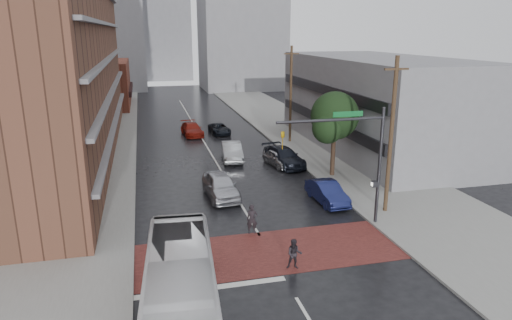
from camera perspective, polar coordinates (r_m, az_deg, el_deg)
name	(u,v)px	position (r m, az deg, el deg)	size (l,w,h in m)	color
ground	(272,256)	(24.45, 1.96, -11.93)	(160.00, 160.00, 0.00)	black
crosswalk	(269,252)	(24.88, 1.64, -11.39)	(14.00, 5.00, 0.02)	maroon
sidewalk_west	(89,151)	(47.49, -20.15, 1.05)	(9.00, 90.00, 0.15)	gray
sidewalk_east	(310,138)	(50.31, 6.81, 2.70)	(9.00, 90.00, 0.15)	gray
apartment_block	(41,0)	(45.59, -25.28, 17.67)	(10.00, 44.00, 28.00)	brown
storefront_west	(102,84)	(75.45, -18.64, 8.99)	(8.00, 16.00, 7.00)	brown
building_east	(377,103)	(47.10, 14.90, 6.88)	(11.00, 26.00, 9.00)	gray
distant_tower_west	(95,7)	(99.23, -19.48, 17.61)	(18.00, 16.00, 32.00)	gray
distant_tower_center	(164,29)	(115.96, -11.40, 15.80)	(12.00, 10.00, 24.00)	gray
street_tree	(335,119)	(36.51, 9.80, 5.09)	(4.20, 4.10, 6.90)	#332319
signal_mast	(358,151)	(26.97, 12.62, 1.15)	(6.50, 0.30, 7.20)	#2D2D33
utility_pole_near	(391,136)	(29.55, 16.53, 2.95)	(1.60, 0.26, 10.00)	#473321
utility_pole_far	(291,94)	(47.59, 4.36, 8.22)	(1.60, 0.26, 10.00)	#473321
transit_bus	(181,301)	(18.20, -9.40, -16.98)	(2.65, 11.35, 3.16)	silver
pedestrian_a	(252,219)	(26.62, -0.50, -7.42)	(0.64, 0.42, 1.76)	black
pedestrian_b	(294,254)	(23.02, 4.82, -11.65)	(0.76, 0.59, 1.57)	black
car_travel_a	(221,186)	(32.36, -4.45, -3.22)	(2.03, 5.03, 1.71)	#B1B2B9
car_travel_b	(232,151)	(41.65, -3.04, 1.08)	(1.72, 4.93, 1.62)	#A4A8AC
car_travel_c	(192,129)	(52.12, -8.02, 3.83)	(1.99, 4.89, 1.42)	maroon
suv_travel	(219,129)	(52.64, -4.59, 3.91)	(1.94, 4.20, 1.17)	black
car_parked_near	(327,192)	(31.71, 8.88, -4.02)	(1.54, 4.43, 1.46)	#141946
car_parked_mid	(284,157)	(40.02, 3.50, 0.42)	(2.19, 5.38, 1.56)	black
car_parked_far	(279,158)	(39.92, 2.89, 0.26)	(1.65, 4.09, 1.39)	#989AA0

